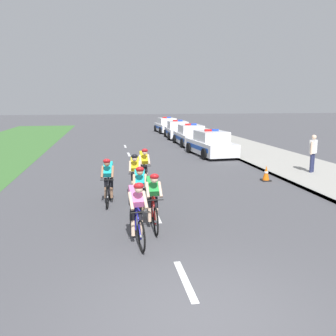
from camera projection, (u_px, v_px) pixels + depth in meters
ground_plane at (202, 318)px, 5.55m from camera, size 160.00×160.00×0.00m
sidewalk_slab at (274, 158)px, 20.43m from camera, size 4.20×60.00×0.12m
kerb_edge at (240, 159)px, 20.09m from camera, size 0.16×60.00×0.13m
lane_markings_centre at (142, 184)px, 14.46m from camera, size 0.14×25.60×0.01m
cyclist_lead at (137, 211)px, 8.29m from camera, size 0.45×1.72×1.56m
cyclist_second at (153, 200)px, 9.25m from camera, size 0.42×1.72×1.56m
cyclist_third at (140, 191)px, 10.18m from camera, size 0.44×1.72×1.56m
cyclist_fourth at (108, 180)px, 11.49m from camera, size 0.45×1.72×1.56m
cyclist_fifth at (135, 174)px, 12.41m from camera, size 0.45×1.72×1.56m
cyclist_sixth at (144, 167)px, 13.79m from camera, size 0.42×1.72×1.56m
police_car_nearest at (211, 144)px, 21.64m from camera, size 2.29×4.54×1.59m
police_car_second at (190, 136)px, 26.73m from camera, size 2.01×4.41×1.59m
police_car_third at (177, 130)px, 31.48m from camera, size 2.17×4.48×1.59m
police_car_furthest at (166, 126)px, 37.03m from camera, size 2.16×4.48×1.59m
traffic_cone_near at (266, 173)px, 14.92m from camera, size 0.36×0.36×0.64m
spectator_middle at (313, 151)px, 15.99m from camera, size 0.46×0.40×1.68m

